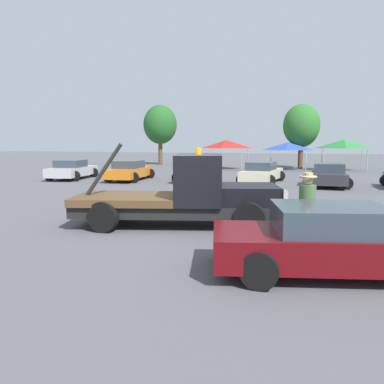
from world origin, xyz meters
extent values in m
plane|color=#545459|center=(0.00, 0.00, 0.00)|extent=(160.00, 160.00, 0.00)
cube|color=black|center=(0.00, 0.00, 0.53)|extent=(6.41, 3.44, 0.35)
cube|color=black|center=(2.13, 0.57, 0.98)|extent=(2.12, 2.20, 0.55)
cube|color=silver|center=(3.01, 0.80, 0.95)|extent=(0.61, 1.90, 0.50)
cube|color=black|center=(0.65, 0.17, 1.44)|extent=(1.85, 2.42, 1.47)
cube|color=brown|center=(-1.48, -0.39, 0.81)|extent=(3.51, 2.86, 0.22)
cylinder|color=black|center=(-2.14, -0.57, 1.70)|extent=(1.18, 0.42, 1.63)
cylinder|color=orange|center=(0.65, 0.17, 2.27)|extent=(0.18, 0.18, 0.20)
cylinder|color=black|center=(1.79, 1.53, 0.44)|extent=(0.88, 0.26, 0.88)
cylinder|color=black|center=(2.31, -0.44, 0.44)|extent=(0.88, 0.26, 0.88)
cylinder|color=black|center=(-2.18, 0.48, 0.44)|extent=(0.88, 0.26, 0.88)
cylinder|color=black|center=(-1.66, -1.50, 0.44)|extent=(0.88, 0.26, 0.88)
cube|color=#5B0A0F|center=(4.51, -3.11, 0.54)|extent=(5.25, 2.98, 0.60)
cube|color=#333D47|center=(4.27, -3.17, 1.09)|extent=(2.41, 2.08, 0.50)
cylinder|color=black|center=(2.66, -2.65, 0.34)|extent=(0.68, 0.22, 0.68)
cylinder|color=black|center=(3.08, -4.37, 0.34)|extent=(0.68, 0.22, 0.68)
cylinder|color=#847051|center=(3.90, -1.37, 0.43)|extent=(0.16, 0.16, 0.85)
cylinder|color=#847051|center=(3.75, -1.53, 0.43)|extent=(0.16, 0.16, 0.85)
cylinder|color=#4C7542|center=(3.82, -1.45, 1.19)|extent=(0.39, 0.39, 0.68)
sphere|color=tan|center=(3.82, -1.45, 1.65)|extent=(0.23, 0.23, 0.23)
torus|color=tan|center=(3.82, -1.45, 1.73)|extent=(0.41, 0.41, 0.06)
cylinder|color=tan|center=(3.82, -1.45, 1.77)|extent=(0.21, 0.21, 0.10)
cube|color=#B7B7BC|center=(-11.96, 11.77, 0.54)|extent=(2.63, 4.77, 0.60)
cube|color=#333D47|center=(-11.92, 11.54, 1.09)|extent=(1.97, 2.15, 0.50)
cylinder|color=black|center=(-13.11, 13.13, 0.34)|extent=(0.68, 0.22, 0.68)
cylinder|color=black|center=(-11.33, 13.43, 0.34)|extent=(0.68, 0.22, 0.68)
cylinder|color=black|center=(-12.59, 10.10, 0.34)|extent=(0.68, 0.22, 0.68)
cylinder|color=black|center=(-10.82, 10.40, 0.34)|extent=(0.68, 0.22, 0.68)
cube|color=orange|center=(-7.71, 12.17, 0.54)|extent=(2.28, 4.97, 0.60)
cube|color=#333D47|center=(-7.68, 11.93, 1.09)|extent=(1.78, 2.17, 0.50)
cylinder|color=black|center=(-8.72, 13.71, 0.34)|extent=(0.68, 0.22, 0.68)
cylinder|color=black|center=(-7.01, 13.88, 0.34)|extent=(0.68, 0.22, 0.68)
cylinder|color=black|center=(-8.40, 10.46, 0.34)|extent=(0.68, 0.22, 0.68)
cylinder|color=black|center=(-6.69, 10.63, 0.34)|extent=(0.68, 0.22, 0.68)
cube|color=olive|center=(-3.30, 12.96, 0.54)|extent=(1.99, 4.52, 0.60)
cube|color=#333D47|center=(-3.29, 12.73, 1.09)|extent=(1.65, 1.94, 0.50)
cylinder|color=black|center=(-4.22, 14.42, 0.34)|extent=(0.68, 0.22, 0.68)
cylinder|color=black|center=(-2.53, 14.51, 0.34)|extent=(0.68, 0.22, 0.68)
cylinder|color=black|center=(-4.07, 11.41, 0.34)|extent=(0.68, 0.22, 0.68)
cylinder|color=black|center=(-2.38, 11.49, 0.34)|extent=(0.68, 0.22, 0.68)
cube|color=beige|center=(1.02, 13.02, 0.54)|extent=(2.23, 5.04, 0.60)
cube|color=#333D47|center=(0.99, 12.77, 1.09)|extent=(1.74, 2.20, 0.50)
cylinder|color=black|center=(0.35, 14.75, 0.34)|extent=(0.68, 0.22, 0.68)
cylinder|color=black|center=(2.01, 14.59, 0.34)|extent=(0.68, 0.22, 0.68)
cylinder|color=black|center=(0.03, 11.44, 0.34)|extent=(0.68, 0.22, 0.68)
cylinder|color=black|center=(1.68, 11.28, 0.34)|extent=(0.68, 0.22, 0.68)
cube|color=#2D2D33|center=(4.93, 12.67, 0.54)|extent=(1.87, 4.82, 0.60)
cube|color=#333D47|center=(4.93, 12.43, 1.09)|extent=(1.64, 2.03, 0.50)
cylinder|color=black|center=(4.05, 14.31, 0.34)|extent=(0.68, 0.22, 0.68)
cylinder|color=black|center=(5.81, 14.30, 0.34)|extent=(0.68, 0.22, 0.68)
cylinder|color=black|center=(4.04, 11.04, 0.34)|extent=(0.68, 0.22, 0.68)
cylinder|color=black|center=(5.80, 11.03, 0.34)|extent=(0.68, 0.22, 0.68)
cylinder|color=#9E9EA3|center=(-5.58, 22.85, 1.00)|extent=(0.07, 0.07, 2.00)
cylinder|color=#9E9EA3|center=(-2.00, 22.85, 1.00)|extent=(0.07, 0.07, 2.00)
cylinder|color=#9E9EA3|center=(-5.58, 26.44, 1.00)|extent=(0.07, 0.07, 2.00)
cylinder|color=#9E9EA3|center=(-2.00, 26.44, 1.00)|extent=(0.07, 0.07, 2.00)
pyramid|color=red|center=(-3.79, 24.65, 2.39)|extent=(3.58, 3.58, 0.78)
cylinder|color=#9E9EA3|center=(0.18, 23.80, 0.92)|extent=(0.07, 0.07, 1.84)
cylinder|color=#9E9EA3|center=(3.54, 23.80, 0.92)|extent=(0.07, 0.07, 1.84)
cylinder|color=#9E9EA3|center=(0.18, 27.16, 0.92)|extent=(0.07, 0.07, 1.84)
cylinder|color=#9E9EA3|center=(3.54, 27.16, 0.92)|extent=(0.07, 0.07, 1.84)
pyramid|color=#2D4CB7|center=(1.86, 25.48, 2.20)|extent=(3.36, 3.36, 0.72)
cylinder|color=#9E9EA3|center=(4.98, 24.25, 1.01)|extent=(0.07, 0.07, 2.02)
cylinder|color=#9E9EA3|center=(8.53, 24.25, 1.01)|extent=(0.07, 0.07, 2.02)
cylinder|color=#9E9EA3|center=(4.98, 27.80, 1.01)|extent=(0.07, 0.07, 2.02)
cylinder|color=#9E9EA3|center=(8.53, 27.80, 1.01)|extent=(0.07, 0.07, 2.02)
pyramid|color=#287F38|center=(6.75, 26.03, 2.42)|extent=(3.55, 3.55, 0.79)
cylinder|color=brown|center=(2.96, 27.32, 1.08)|extent=(0.43, 0.43, 2.17)
ellipsoid|color=#2D6B28|center=(2.96, 27.32, 4.18)|extent=(3.47, 3.47, 4.03)
cylinder|color=brown|center=(-12.58, 29.52, 1.18)|extent=(0.47, 0.47, 2.37)
ellipsoid|color=#235B23|center=(-12.58, 29.52, 4.57)|extent=(3.79, 3.79, 4.40)
cylinder|color=brown|center=(2.99, 28.55, 1.04)|extent=(0.41, 0.41, 2.07)
ellipsoid|color=#387A33|center=(2.99, 28.55, 4.00)|extent=(3.32, 3.32, 3.85)
camera|label=1|loc=(3.84, -10.63, 2.52)|focal=35.00mm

